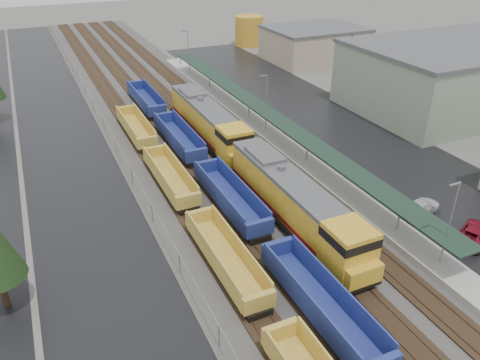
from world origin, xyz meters
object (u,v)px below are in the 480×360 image
object	(u,v)px
locomotive_lead	(296,204)
locomotive_trail	(209,123)
parked_car_east_b	(475,233)
parked_car_east_c	(421,208)
well_string_blue	(268,242)
storage_tank	(249,31)
well_string_yellow	(269,321)

from	to	relation	value
locomotive_lead	locomotive_trail	bearing A→B (deg)	90.00
parked_car_east_b	locomotive_trail	bearing A→B (deg)	2.14
parked_car_east_b	parked_car_east_c	xyz separation A→B (m)	(-1.24, 5.21, -0.02)
well_string_blue	storage_tank	world-z (taller)	storage_tank
locomotive_lead	parked_car_east_c	world-z (taller)	locomotive_lead
well_string_yellow	storage_tank	bearing A→B (deg)	65.20
well_string_yellow	well_string_blue	xyz separation A→B (m)	(4.00, 7.74, 0.06)
well_string_yellow	parked_car_east_b	bearing A→B (deg)	5.01
locomotive_lead	parked_car_east_c	xyz separation A→B (m)	(12.03, -2.97, -1.87)
locomotive_trail	parked_car_east_c	bearing A→B (deg)	-63.36
locomotive_lead	well_string_yellow	xyz separation A→B (m)	(-8.00, -10.05, -1.44)
locomotive_lead	well_string_yellow	bearing A→B (deg)	-128.53
locomotive_trail	parked_car_east_c	xyz separation A→B (m)	(12.03, -23.97, -1.87)
well_string_yellow	well_string_blue	distance (m)	8.71
locomotive_lead	locomotive_trail	distance (m)	21.00
parked_car_east_c	locomotive_lead	bearing A→B (deg)	60.11
well_string_blue	well_string_yellow	bearing A→B (deg)	-117.34
locomotive_lead	storage_tank	bearing A→B (deg)	67.59
locomotive_trail	well_string_blue	size ratio (longest dim) A/B	0.23
parked_car_east_b	parked_car_east_c	distance (m)	5.36
well_string_yellow	storage_tank	xyz separation A→B (m)	(35.86, 77.61, 2.07)
storage_tank	parked_car_east_c	size ratio (longest dim) A/B	1.33
locomotive_lead	parked_car_east_b	world-z (taller)	locomotive_lead
locomotive_lead	parked_car_east_b	bearing A→B (deg)	-31.68
storage_tank	parked_car_east_c	xyz separation A→B (m)	(-15.83, -70.54, -2.50)
well_string_blue	storage_tank	distance (m)	76.82
well_string_yellow	locomotive_trail	bearing A→B (deg)	75.55
locomotive_trail	parked_car_east_b	distance (m)	32.11
storage_tank	well_string_blue	bearing A→B (deg)	-114.51
locomotive_trail	storage_tank	xyz separation A→B (m)	(27.86, 46.56, 0.62)
locomotive_trail	parked_car_east_c	size ratio (longest dim) A/B	4.49
storage_tank	parked_car_east_b	world-z (taller)	storage_tank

